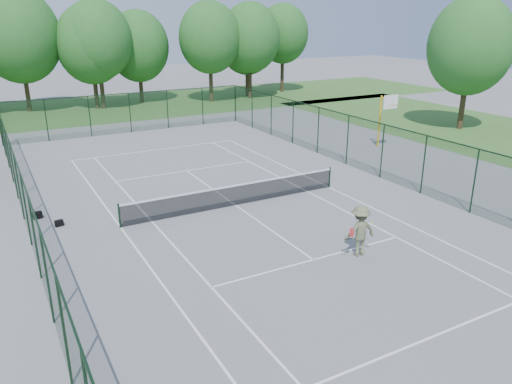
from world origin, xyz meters
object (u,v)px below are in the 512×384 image
at_px(sports_bag_a, 37,215).
at_px(tennis_player, 360,231).
at_px(tennis_net, 236,194).
at_px(basketball_goal, 386,111).

height_order(sports_bag_a, tennis_player, tennis_player).
bearing_deg(tennis_player, tennis_net, 104.22).
bearing_deg(basketball_goal, tennis_player, -135.36).
height_order(basketball_goal, sports_bag_a, basketball_goal).
bearing_deg(tennis_player, basketball_goal, 44.64).
xyz_separation_m(tennis_net, sports_bag_a, (-8.46, 2.81, -0.42)).
xyz_separation_m(tennis_net, tennis_player, (1.74, -6.86, 0.40)).
distance_m(tennis_net, basketball_goal, 14.64).
bearing_deg(tennis_net, basketball_goal, 19.76).
distance_m(sports_bag_a, tennis_player, 14.08).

